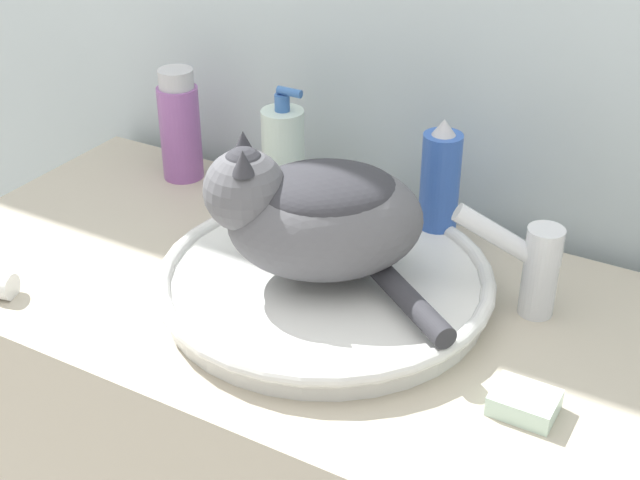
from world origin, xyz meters
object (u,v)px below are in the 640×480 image
Objects in this scene: soap_bar at (524,403)px; spray_bottle_trigger at (439,189)px; faucet at (531,263)px; soap_pump_bottle at (283,157)px; mouthwash_bottle at (180,127)px; cat at (316,212)px.

spray_bottle_trigger is at bearing 128.58° from soap_bar.
faucet is 0.43m from soap_pump_bottle.
soap_bar is at bearing 85.69° from faucet.
cat is at bearing -28.84° from mouthwash_bottle.
soap_pump_bottle is at bearing 180.00° from spray_bottle_trigger.
faucet is 0.77× the size of soap_pump_bottle.
faucet is at bearing -9.04° from mouthwash_bottle.
faucet is (0.24, 0.10, -0.05)m from cat.
soap_pump_bottle is 0.25m from spray_bottle_trigger.
spray_bottle_trigger is (0.08, 0.20, -0.04)m from cat.
spray_bottle_trigger is at bearing 0.00° from soap_pump_bottle.
faucet is 2.12× the size of soap_bar.
soap_pump_bottle is (0.19, 0.00, -0.01)m from mouthwash_bottle.
faucet is at bearing -13.11° from soap_pump_bottle.
mouthwash_bottle is 0.44m from spray_bottle_trigger.
faucet is 0.20m from soap_bar.
cat is at bearing 165.45° from soap_bar.
mouthwash_bottle is at bearing 157.29° from soap_bar.
soap_pump_bottle is (-0.41, 0.10, 0.01)m from faucet.
spray_bottle_trigger reaches higher than faucet.
mouthwash_bottle is (-0.61, 0.10, 0.02)m from faucet.
soap_pump_bottle is at bearing -35.32° from faucet.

